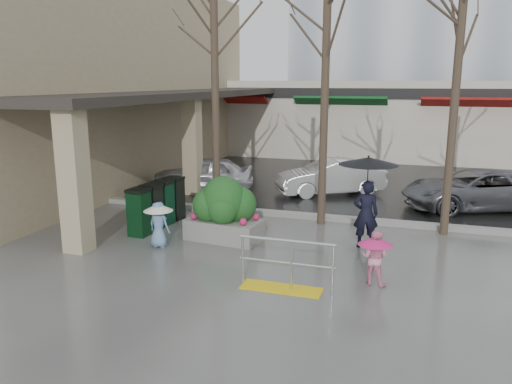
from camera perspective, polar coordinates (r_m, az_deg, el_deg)
The scene contains 20 objects.
ground at distance 11.41m, azimuth -1.90°, elevation -7.91°, with size 120.00×120.00×0.00m, color #51514F.
street_asphalt at distance 32.51m, azimuth 11.28°, elevation 5.30°, with size 120.00×36.00×0.01m, color black.
curb at distance 15.04m, azimuth 3.22°, elevation -2.54°, with size 120.00×0.30×0.15m, color gray.
near_building at distance 22.03m, azimuth -17.58°, elevation 12.03°, with size 6.00×18.00×8.00m, color tan.
canopy_slab at distance 19.93m, azimuth -7.38°, elevation 11.42°, with size 2.80×18.00×0.25m, color #2D2823.
pillar_front at distance 12.37m, azimuth -20.06°, elevation 1.36°, with size 0.55×0.55×3.50m, color tan.
pillar_back at distance 17.88m, azimuth -7.30°, elevation 5.27°, with size 0.55×0.55×3.50m, color tan.
storefront_row at distance 28.14m, azimuth 14.57°, elevation 8.15°, with size 34.00×6.74×4.00m.
handrail at distance 9.84m, azimuth 3.28°, elevation -9.03°, with size 1.90×0.50×1.03m.
tree_west at distance 14.81m, azimuth -4.78°, elevation 16.76°, with size 3.20×3.20×6.80m.
tree_midwest at distance 13.93m, azimuth 8.08°, elevation 17.57°, with size 3.20×3.20×7.00m.
tree_mideast at distance 13.72m, azimuth 22.24°, elevation 15.30°, with size 3.20×3.20×6.50m.
woman at distance 12.25m, azimuth 12.58°, elevation 0.31°, with size 1.43×1.43×2.28m.
child_pink at distance 10.25m, azimuth 13.42°, elevation -6.83°, with size 0.69×0.69×1.12m.
child_blue at distance 12.39m, azimuth -11.07°, elevation -3.10°, with size 0.73×0.73×1.14m.
planter at distance 12.72m, azimuth -3.65°, elevation -2.03°, with size 2.00×1.18×1.66m.
news_boxes at distance 14.12m, azimuth -11.18°, elevation -1.44°, with size 0.67×2.28×1.26m.
car_a at distance 18.62m, azimuth -6.06°, elevation 2.11°, with size 1.49×3.70×1.26m, color silver.
car_b at distance 18.08m, azimuth 8.52°, elevation 1.72°, with size 1.33×3.82×1.26m, color silver.
car_c at distance 17.25m, azimuth 23.80°, elevation 0.26°, with size 2.09×4.53×1.26m, color slate.
Camera 1 is at (3.61, -10.06, 4.00)m, focal length 35.00 mm.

